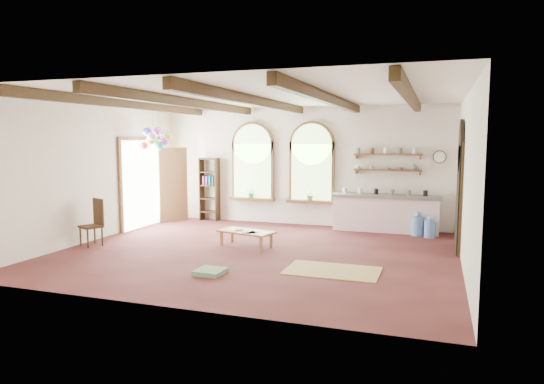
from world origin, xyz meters
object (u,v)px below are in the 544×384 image
at_px(coffee_table, 246,233).
at_px(side_chair, 92,232).
at_px(kitchen_counter, 385,213).
at_px(balloon_cluster, 156,139).

height_order(coffee_table, side_chair, side_chair).
bearing_deg(kitchen_counter, side_chair, -147.43).
bearing_deg(coffee_table, side_chair, -162.59).
relative_size(coffee_table, side_chair, 1.28).
distance_m(coffee_table, side_chair, 3.40).
height_order(side_chair, balloon_cluster, balloon_cluster).
distance_m(side_chair, balloon_cluster, 3.07).
distance_m(coffee_table, balloon_cluster, 3.84).
distance_m(kitchen_counter, coffee_table, 3.88).
bearing_deg(coffee_table, kitchen_counter, 45.82).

